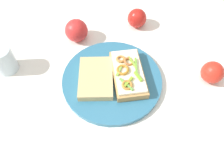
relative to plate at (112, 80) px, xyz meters
The scene contains 8 objects.
ground_plane 0.01m from the plate, ahead, with size 2.00×2.00×0.00m, color white.
plate is the anchor object (origin of this frame).
sandwich 0.06m from the plate, 56.24° to the left, with size 0.20×0.18×0.04m.
bread_slice_side 0.05m from the plate, 123.59° to the right, with size 0.15×0.10×0.02m, color tan.
apple_0 0.28m from the plate, 118.45° to the left, with size 0.07×0.07×0.07m, color red.
apple_1 0.31m from the plate, 49.90° to the left, with size 0.07×0.07×0.07m, color red.
apple_2 0.23m from the plate, behind, with size 0.08×0.08×0.08m, color red.
drinking_glass 0.35m from the plate, 140.03° to the right, with size 0.07×0.07×0.09m, color silver.
Camera 1 is at (0.30, -0.27, 0.60)m, focal length 36.21 mm.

